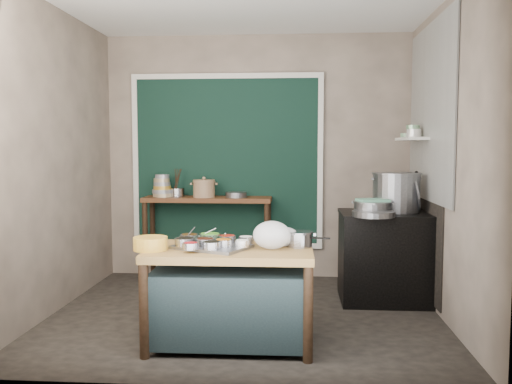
# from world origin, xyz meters

# --- Properties ---
(floor) EXTENTS (3.50, 3.00, 0.02)m
(floor) POSITION_xyz_m (0.00, 0.00, -0.01)
(floor) COLOR #2F2924
(floor) RESTS_ON ground
(back_wall) EXTENTS (3.50, 0.02, 2.80)m
(back_wall) POSITION_xyz_m (0.00, 1.51, 1.40)
(back_wall) COLOR gray
(back_wall) RESTS_ON floor
(left_wall) EXTENTS (0.02, 3.00, 2.80)m
(left_wall) POSITION_xyz_m (-1.76, 0.00, 1.40)
(left_wall) COLOR gray
(left_wall) RESTS_ON floor
(right_wall) EXTENTS (0.02, 3.00, 2.80)m
(right_wall) POSITION_xyz_m (1.76, 0.00, 1.40)
(right_wall) COLOR gray
(right_wall) RESTS_ON floor
(curtain_panel) EXTENTS (2.10, 0.02, 1.90)m
(curtain_panel) POSITION_xyz_m (-0.35, 1.47, 1.35)
(curtain_panel) COLOR black
(curtain_panel) RESTS_ON back_wall
(curtain_frame) EXTENTS (2.22, 0.03, 2.02)m
(curtain_frame) POSITION_xyz_m (-0.35, 1.46, 1.35)
(curtain_frame) COLOR beige
(curtain_frame) RESTS_ON back_wall
(tile_panel) EXTENTS (0.02, 1.70, 1.70)m
(tile_panel) POSITION_xyz_m (1.74, 0.55, 1.85)
(tile_panel) COLOR #B2B2AA
(tile_panel) RESTS_ON right_wall
(soot_patch) EXTENTS (0.01, 1.30, 1.30)m
(soot_patch) POSITION_xyz_m (1.74, 0.65, 0.70)
(soot_patch) COLOR black
(soot_patch) RESTS_ON right_wall
(wall_shelf) EXTENTS (0.22, 0.70, 0.03)m
(wall_shelf) POSITION_xyz_m (1.63, 0.85, 1.60)
(wall_shelf) COLOR beige
(wall_shelf) RESTS_ON right_wall
(prep_table) EXTENTS (1.26, 0.73, 0.75)m
(prep_table) POSITION_xyz_m (-0.04, -0.75, 0.38)
(prep_table) COLOR brown
(prep_table) RESTS_ON floor
(back_counter) EXTENTS (1.45, 0.40, 0.95)m
(back_counter) POSITION_xyz_m (-0.55, 1.28, 0.47)
(back_counter) COLOR #562B18
(back_counter) RESTS_ON floor
(stove_block) EXTENTS (0.90, 0.68, 0.85)m
(stove_block) POSITION_xyz_m (1.35, 0.55, 0.42)
(stove_block) COLOR black
(stove_block) RESTS_ON floor
(stove_top) EXTENTS (0.92, 0.69, 0.03)m
(stove_top) POSITION_xyz_m (1.35, 0.55, 0.86)
(stove_top) COLOR black
(stove_top) RESTS_ON stove_block
(condiment_tray) EXTENTS (0.64, 0.56, 0.02)m
(condiment_tray) POSITION_xyz_m (-0.18, -0.76, 0.76)
(condiment_tray) COLOR gray
(condiment_tray) RESTS_ON prep_table
(condiment_bowls) EXTENTS (0.59, 0.46, 0.07)m
(condiment_bowls) POSITION_xyz_m (-0.20, -0.75, 0.80)
(condiment_bowls) COLOR gray
(condiment_bowls) RESTS_ON condiment_tray
(yellow_basin) EXTENTS (0.34, 0.34, 0.10)m
(yellow_basin) POSITION_xyz_m (-0.63, -0.87, 0.80)
(yellow_basin) COLOR gold
(yellow_basin) RESTS_ON prep_table
(saucepan) EXTENTS (0.24, 0.24, 0.12)m
(saucepan) POSITION_xyz_m (0.48, -0.65, 0.81)
(saucepan) COLOR gray
(saucepan) RESTS_ON prep_table
(plastic_bag_a) EXTENTS (0.31, 0.27, 0.21)m
(plastic_bag_a) POSITION_xyz_m (0.27, -0.76, 0.86)
(plastic_bag_a) COLOR white
(plastic_bag_a) RESTS_ON prep_table
(plastic_bag_b) EXTENTS (0.21, 0.19, 0.15)m
(plastic_bag_b) POSITION_xyz_m (0.38, -0.64, 0.82)
(plastic_bag_b) COLOR white
(plastic_bag_b) RESTS_ON prep_table
(bowl_stack) EXTENTS (0.23, 0.23, 0.26)m
(bowl_stack) POSITION_xyz_m (-1.07, 1.27, 1.06)
(bowl_stack) COLOR tan
(bowl_stack) RESTS_ON back_counter
(utensil_cup) EXTENTS (0.22, 0.22, 0.10)m
(utensil_cup) POSITION_xyz_m (-0.90, 1.28, 1.00)
(utensil_cup) COLOR gray
(utensil_cup) RESTS_ON back_counter
(ceramic_crock) EXTENTS (0.28, 0.28, 0.18)m
(ceramic_crock) POSITION_xyz_m (-0.58, 1.25, 1.04)
(ceramic_crock) COLOR #906D4E
(ceramic_crock) RESTS_ON back_counter
(wide_bowl) EXTENTS (0.31, 0.31, 0.06)m
(wide_bowl) POSITION_xyz_m (-0.22, 1.25, 0.98)
(wide_bowl) COLOR gray
(wide_bowl) RESTS_ON back_counter
(stock_pot) EXTENTS (0.61, 0.61, 0.39)m
(stock_pot) POSITION_xyz_m (1.44, 0.61, 1.07)
(stock_pot) COLOR gray
(stock_pot) RESTS_ON stove_top
(pot_lid) EXTENTS (0.10, 0.40, 0.40)m
(pot_lid) POSITION_xyz_m (1.61, 0.60, 1.08)
(pot_lid) COLOR gray
(pot_lid) RESTS_ON stove_top
(steamer) EXTENTS (0.50, 0.50, 0.12)m
(steamer) POSITION_xyz_m (1.18, 0.40, 0.94)
(steamer) COLOR gray
(steamer) RESTS_ON stove_top
(green_cloth) EXTENTS (0.32, 0.28, 0.02)m
(green_cloth) POSITION_xyz_m (1.18, 0.40, 1.01)
(green_cloth) COLOR #599D7A
(green_cloth) RESTS_ON steamer
(shallow_pan) EXTENTS (0.44, 0.44, 0.05)m
(shallow_pan) POSITION_xyz_m (1.17, 0.21, 0.91)
(shallow_pan) COLOR gray
(shallow_pan) RESTS_ON stove_top
(shelf_bowl_stack) EXTENTS (0.15, 0.15, 0.12)m
(shelf_bowl_stack) POSITION_xyz_m (1.63, 0.79, 1.67)
(shelf_bowl_stack) COLOR silver
(shelf_bowl_stack) RESTS_ON wall_shelf
(shelf_bowl_green) EXTENTS (0.15, 0.15, 0.05)m
(shelf_bowl_green) POSITION_xyz_m (1.63, 1.11, 1.64)
(shelf_bowl_green) COLOR gray
(shelf_bowl_green) RESTS_ON wall_shelf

